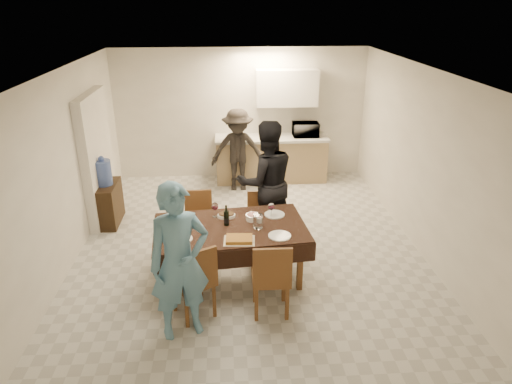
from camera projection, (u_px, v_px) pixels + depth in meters
floor at (249, 245)px, 6.93m from camera, size 5.00×6.00×0.02m
ceiling at (247, 70)px, 5.91m from camera, size 5.00×6.00×0.02m
wall_back at (241, 114)px, 9.17m from camera, size 5.00×0.02×2.60m
wall_front at (267, 290)px, 3.66m from camera, size 5.00×0.02×2.60m
wall_left at (67, 168)px, 6.26m from camera, size 0.02×6.00×2.60m
wall_right at (421, 161)px, 6.57m from camera, size 0.02×6.00×2.60m
stub_partition at (97, 157)px, 7.47m from camera, size 0.15×1.40×2.10m
kitchen_base_cabinet at (271, 160)px, 9.25m from camera, size 2.20×0.60×0.86m
kitchen_worktop at (271, 138)px, 9.07m from camera, size 2.24×0.64×0.05m
upper_cabinet at (287, 88)px, 8.84m from camera, size 1.20×0.34×0.70m
dining_table at (231, 229)px, 5.87m from camera, size 2.03×1.31×0.75m
chair_near_left at (192, 276)px, 5.12m from camera, size 0.59×0.61×0.51m
chair_near_right at (272, 273)px, 5.17m from camera, size 0.44×0.44×0.52m
chair_far_left at (199, 219)px, 6.52m from camera, size 0.43×0.43×0.48m
chair_far_right at (261, 219)px, 6.59m from camera, size 0.39×0.39×0.46m
console at (107, 204)px, 7.49m from camera, size 0.37×0.74×0.68m
water_jug at (103, 173)px, 7.28m from camera, size 0.27×0.27×0.41m
wine_bottle at (226, 215)px, 5.84m from camera, size 0.07×0.07×0.28m
water_pitcher at (258, 221)px, 5.79m from camera, size 0.12×0.12×0.19m
savoury_tart at (239, 239)px, 5.50m from camera, size 0.39×0.30×0.05m
salad_bowl at (253, 217)px, 6.02m from camera, size 0.19×0.19×0.08m
mushroom_dish at (226, 216)px, 6.10m from camera, size 0.22×0.22×0.04m
wine_glass_a at (185, 230)px, 5.55m from camera, size 0.09×0.09×0.20m
wine_glass_b at (271, 210)px, 6.07m from camera, size 0.09×0.09×0.21m
wine_glass_c at (215, 210)px, 6.07m from camera, size 0.09×0.09×0.21m
plate_near_left at (181, 239)px, 5.54m from camera, size 0.27×0.27×0.02m
plate_near_right at (280, 236)px, 5.61m from camera, size 0.28×0.28×0.02m
plate_far_left at (185, 217)px, 6.09m from camera, size 0.25×0.25×0.01m
plate_far_right at (275, 215)px, 6.16m from camera, size 0.27×0.27×0.02m
microwave at (306, 129)px, 9.05m from camera, size 0.50×0.34×0.28m
person_near at (180, 262)px, 4.80m from camera, size 0.76×0.62×1.79m
person_far at (266, 182)px, 6.78m from camera, size 1.03×0.88×1.87m
person_kitchen at (238, 150)px, 8.66m from camera, size 1.02×0.59×1.58m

